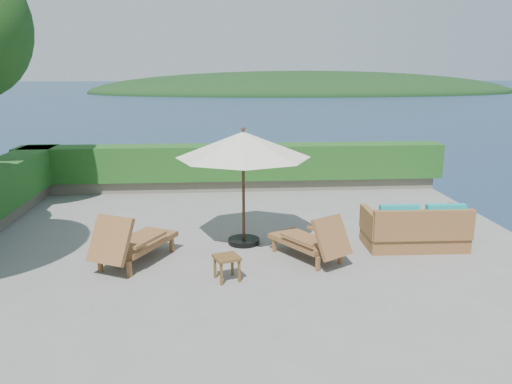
{
  "coord_description": "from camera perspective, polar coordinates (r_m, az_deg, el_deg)",
  "views": [
    {
      "loc": [
        -0.43,
        -8.92,
        3.49
      ],
      "look_at": [
        0.3,
        0.8,
        1.1
      ],
      "focal_mm": 35.0,
      "sensor_mm": 36.0,
      "label": 1
    }
  ],
  "objects": [
    {
      "name": "ground",
      "position": [
        9.58,
        -1.44,
        -7.57
      ],
      "size": [
        12.0,
        12.0,
        0.0
      ],
      "primitive_type": "plane",
      "color": "gray",
      "rests_on": "ground"
    },
    {
      "name": "foundation",
      "position": [
        10.25,
        -1.39,
        -15.67
      ],
      "size": [
        12.0,
        12.0,
        3.0
      ],
      "primitive_type": "cube",
      "color": "#5E554A",
      "rests_on": "ocean"
    },
    {
      "name": "offshore_island",
      "position": [
        151.21,
        5.47,
        11.26
      ],
      "size": [
        126.0,
        57.6,
        12.6
      ],
      "primitive_type": "ellipsoid",
      "color": "black",
      "rests_on": "ocean"
    },
    {
      "name": "planter_wall_far",
      "position": [
        14.89,
        -2.54,
        0.93
      ],
      "size": [
        12.0,
        0.6,
        0.36
      ],
      "primitive_type": "cube",
      "color": "#706859",
      "rests_on": "ground"
    },
    {
      "name": "hedge_far",
      "position": [
        14.76,
        -2.57,
        3.46
      ],
      "size": [
        12.4,
        0.9,
        1.0
      ],
      "primitive_type": "cube",
      "color": "#154B18",
      "rests_on": "planter_wall_far"
    },
    {
      "name": "patio_umbrella",
      "position": [
        9.87,
        -1.47,
        5.3
      ],
      "size": [
        2.79,
        2.79,
        2.41
      ],
      "rotation": [
        0.0,
        0.0,
        -0.04
      ],
      "color": "black",
      "rests_on": "ground"
    },
    {
      "name": "lounge_left",
      "position": [
        9.43,
        -14.05,
        -5.53
      ],
      "size": [
        1.49,
        1.95,
        1.04
      ],
      "rotation": [
        0.0,
        0.0,
        -0.48
      ],
      "color": "brown",
      "rests_on": "ground"
    },
    {
      "name": "lounge_right",
      "position": [
        9.42,
        6.42,
        -5.47
      ],
      "size": [
        1.45,
        1.74,
        0.95
      ],
      "rotation": [
        0.0,
        0.0,
        0.57
      ],
      "color": "brown",
      "rests_on": "ground"
    },
    {
      "name": "side_table",
      "position": [
        8.52,
        -3.35,
        -7.81
      ],
      "size": [
        0.52,
        0.52,
        0.43
      ],
      "rotation": [
        0.0,
        0.0,
        0.34
      ],
      "color": "brown",
      "rests_on": "ground"
    },
    {
      "name": "wicker_loveseat",
      "position": [
        10.5,
        17.75,
        -4.13
      ],
      "size": [
        2.02,
        1.06,
        0.98
      ],
      "rotation": [
        0.0,
        0.0,
        -0.02
      ],
      "color": "brown",
      "rests_on": "ground"
    }
  ]
}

